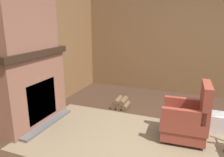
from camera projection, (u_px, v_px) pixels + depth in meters
ground_plane at (179, 153)px, 3.18m from camera, size 14.00×14.00×0.00m
wood_panel_wall_left at (19, 51)px, 3.83m from camera, size 0.06×6.16×2.67m
wood_panel_wall_back at (195, 42)px, 5.34m from camera, size 6.16×0.09×2.67m
fireplace_hearth at (33, 88)px, 3.91m from camera, size 0.60×1.51×1.37m
chimney_breast at (25, 11)px, 3.57m from camera, size 0.35×1.24×1.28m
area_rug at (140, 142)px, 3.44m from camera, size 3.76×1.92×0.01m
armchair at (187, 120)px, 3.43m from camera, size 0.72×0.63×0.96m
firewood_stack at (121, 103)px, 4.78m from camera, size 0.37×0.37×0.22m
laundry_basket at (220, 123)px, 3.71m from camera, size 0.50×0.32×0.34m
oil_lamp_vase at (0, 48)px, 3.24m from camera, size 0.12×0.12×0.27m
storage_case at (40, 44)px, 4.04m from camera, size 0.15×0.24×0.11m
decorative_plate_on_mantel at (22, 42)px, 3.66m from camera, size 0.07×0.29×0.29m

